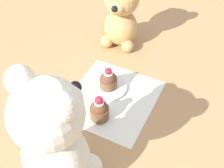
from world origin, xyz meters
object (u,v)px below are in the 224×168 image
(teddy_bear_tan, at_px, (121,14))
(cupcake_near_cream_bear, at_px, (99,110))
(saucer_plate, at_px, (108,87))
(teddy_bear_cream, at_px, (53,137))
(cupcake_near_tan_bear, at_px, (108,80))

(teddy_bear_tan, height_order, cupcake_near_cream_bear, teddy_bear_tan)
(teddy_bear_tan, xyz_separation_m, saucer_plate, (-0.05, 0.18, -0.09))
(cupcake_near_cream_bear, bearing_deg, teddy_bear_tan, -74.21)
(teddy_bear_cream, relative_size, cupcake_near_cream_bear, 4.02)
(teddy_bear_tan, bearing_deg, teddy_bear_cream, -86.57)
(teddy_bear_tan, xyz_separation_m, cupcake_near_cream_bear, (-0.08, 0.28, -0.07))
(cupcake_near_cream_bear, xyz_separation_m, cupcake_near_tan_bear, (0.02, -0.09, 0.00))
(teddy_bear_cream, relative_size, saucer_plate, 2.92)
(teddy_bear_cream, bearing_deg, teddy_bear_tan, -69.30)
(teddy_bear_cream, height_order, saucer_plate, teddy_bear_cream)
(teddy_bear_cream, bearing_deg, cupcake_near_cream_bear, -79.76)
(teddy_bear_tan, height_order, cupcake_near_tan_bear, teddy_bear_tan)
(cupcake_near_tan_bear, bearing_deg, saucer_plate, -71.57)
(teddy_bear_cream, bearing_deg, cupcake_near_tan_bear, -74.16)
(cupcake_near_cream_bear, height_order, cupcake_near_tan_bear, cupcake_near_cream_bear)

